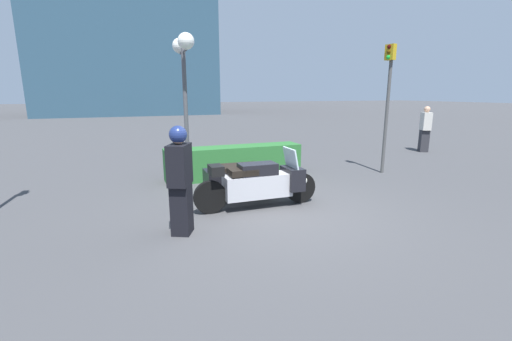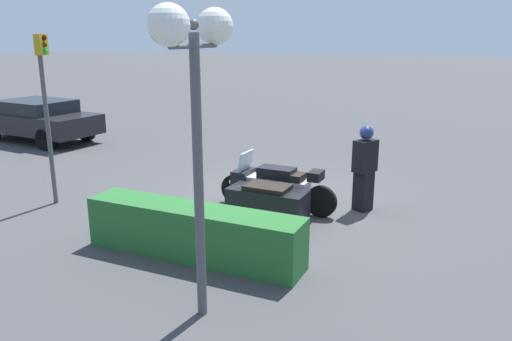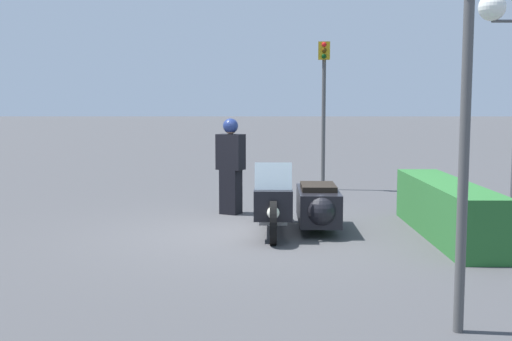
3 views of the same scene
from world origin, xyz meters
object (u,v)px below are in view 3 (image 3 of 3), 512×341
object	(u,v)px
traffic_light_near	(465,73)
traffic_light_far	(324,93)
officer_rider	(231,164)
hedge_bush_curbside	(446,209)
police_motorcycle	(298,203)

from	to	relation	value
traffic_light_near	traffic_light_far	bearing A→B (deg)	-9.38
officer_rider	traffic_light_near	size ratio (longest dim) A/B	0.50
officer_rider	hedge_bush_curbside	distance (m)	3.88
hedge_bush_curbside	traffic_light_near	xyz separation A→B (m)	(4.01, -1.06, 1.85)
police_motorcycle	traffic_light_far	size ratio (longest dim) A/B	0.74
hedge_bush_curbside	traffic_light_far	world-z (taller)	traffic_light_far
officer_rider	hedge_bush_curbside	bearing A→B (deg)	-94.40
police_motorcycle	traffic_light_far	xyz separation A→B (m)	(-4.83, 0.87, 1.76)
officer_rider	traffic_light_far	distance (m)	3.99
police_motorcycle	traffic_light_far	bearing A→B (deg)	170.95
hedge_bush_curbside	officer_rider	bearing A→B (deg)	-120.45
police_motorcycle	traffic_light_far	distance (m)	5.21
police_motorcycle	officer_rider	world-z (taller)	officer_rider
police_motorcycle	hedge_bush_curbside	bearing A→B (deg)	82.71
hedge_bush_curbside	traffic_light_near	world-z (taller)	traffic_light_near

